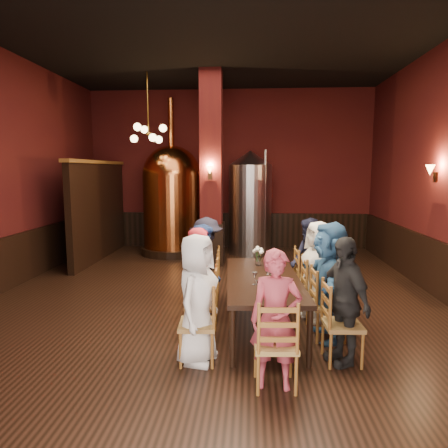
# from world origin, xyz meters

# --- Properties ---
(room) EXTENTS (10.00, 10.02, 4.50)m
(room) POSITION_xyz_m (0.00, 0.00, 2.25)
(room) COLOR black
(room) RESTS_ON ground
(wainscot_back) EXTENTS (7.90, 0.08, 1.00)m
(wainscot_back) POSITION_xyz_m (0.00, 4.96, 0.50)
(wainscot_back) COLOR black
(wainscot_back) RESTS_ON ground
(column) EXTENTS (0.58, 0.58, 4.50)m
(column) POSITION_xyz_m (-0.30, 2.80, 2.25)
(column) COLOR #4A140F
(column) RESTS_ON ground
(partition) EXTENTS (0.22, 3.50, 2.40)m
(partition) POSITION_xyz_m (-3.20, 3.20, 1.20)
(partition) COLOR black
(partition) RESTS_ON ground
(pendant_cluster) EXTENTS (0.90, 0.90, 1.70)m
(pendant_cluster) POSITION_xyz_m (-1.80, 2.90, 3.10)
(pendant_cluster) COLOR #A57226
(pendant_cluster) RESTS_ON room
(sconce_wall) EXTENTS (0.20, 0.20, 0.36)m
(sconce_wall) POSITION_xyz_m (3.90, 0.80, 2.20)
(sconce_wall) COLOR black
(sconce_wall) RESTS_ON room
(sconce_column) EXTENTS (0.20, 0.20, 0.36)m
(sconce_column) POSITION_xyz_m (-0.30, 2.50, 2.20)
(sconce_column) COLOR black
(sconce_column) RESTS_ON column
(dining_table) EXTENTS (1.14, 2.45, 0.75)m
(dining_table) POSITION_xyz_m (0.81, -1.08, 0.69)
(dining_table) COLOR black
(dining_table) RESTS_ON ground
(chair_0) EXTENTS (0.49, 0.49, 0.92)m
(chair_0) POSITION_xyz_m (0.02, -2.12, 0.46)
(chair_0) COLOR brown
(chair_0) RESTS_ON ground
(person_0) EXTENTS (0.66, 0.84, 1.52)m
(person_0) POSITION_xyz_m (0.02, -2.12, 0.76)
(person_0) COLOR white
(person_0) RESTS_ON ground
(chair_1) EXTENTS (0.49, 0.49, 0.92)m
(chair_1) POSITION_xyz_m (-0.02, -1.45, 0.46)
(chair_1) COLOR brown
(chair_1) RESTS_ON ground
(person_1) EXTENTS (0.49, 0.62, 1.50)m
(person_1) POSITION_xyz_m (-0.02, -1.45, 0.75)
(person_1) COLOR red
(person_1) RESTS_ON ground
(chair_2) EXTENTS (0.49, 0.49, 0.92)m
(chair_2) POSITION_xyz_m (-0.06, -0.80, 0.46)
(chair_2) COLOR brown
(chair_2) RESTS_ON ground
(person_2) EXTENTS (0.43, 0.74, 1.46)m
(person_2) POSITION_xyz_m (-0.06, -0.80, 0.73)
(person_2) COLOR navy
(person_2) RESTS_ON ground
(chair_3) EXTENTS (0.49, 0.49, 0.92)m
(chair_3) POSITION_xyz_m (-0.10, -0.13, 0.46)
(chair_3) COLOR brown
(chair_3) RESTS_ON ground
(person_3) EXTENTS (0.58, 0.97, 1.48)m
(person_3) POSITION_xyz_m (-0.10, -0.13, 0.74)
(person_3) COLOR black
(person_3) RESTS_ON ground
(chair_4) EXTENTS (0.49, 0.49, 0.92)m
(chair_4) POSITION_xyz_m (1.71, -2.03, 0.46)
(chair_4) COLOR brown
(chair_4) RESTS_ON ground
(person_4) EXTENTS (0.67, 0.95, 1.50)m
(person_4) POSITION_xyz_m (1.71, -2.03, 0.75)
(person_4) COLOR black
(person_4) RESTS_ON ground
(chair_5) EXTENTS (0.49, 0.49, 0.92)m
(chair_5) POSITION_xyz_m (1.68, -1.36, 0.46)
(chair_5) COLOR brown
(chair_5) RESTS_ON ground
(person_5) EXTENTS (0.54, 1.49, 1.59)m
(person_5) POSITION_xyz_m (1.68, -1.36, 0.79)
(person_5) COLOR #2B5682
(person_5) RESTS_ON ground
(chair_6) EXTENTS (0.49, 0.49, 0.92)m
(chair_6) POSITION_xyz_m (1.64, -0.70, 0.46)
(chair_6) COLOR brown
(chair_6) RESTS_ON ground
(person_6) EXTENTS (0.67, 0.84, 1.50)m
(person_6) POSITION_xyz_m (1.64, -0.70, 0.75)
(person_6) COLOR beige
(person_6) RESTS_ON ground
(chair_7) EXTENTS (0.49, 0.49, 0.92)m
(chair_7) POSITION_xyz_m (1.60, -0.03, 0.46)
(chair_7) COLOR brown
(chair_7) RESTS_ON ground
(person_7) EXTENTS (0.53, 0.78, 1.47)m
(person_7) POSITION_xyz_m (1.60, -0.03, 0.73)
(person_7) COLOR black
(person_7) RESTS_ON ground
(chair_8) EXTENTS (0.49, 0.49, 0.92)m
(chair_8) POSITION_xyz_m (0.90, -2.62, 0.46)
(chair_8) COLOR brown
(chair_8) RESTS_ON ground
(person_8) EXTENTS (0.55, 0.38, 1.46)m
(person_8) POSITION_xyz_m (0.90, -2.62, 0.73)
(person_8) COLOR #A03544
(person_8) RESTS_ON ground
(copper_kettle) EXTENTS (1.74, 1.74, 4.09)m
(copper_kettle) POSITION_xyz_m (-1.47, 3.97, 1.49)
(copper_kettle) COLOR black
(copper_kettle) RESTS_ON ground
(steel_vessel) EXTENTS (1.26, 1.26, 2.75)m
(steel_vessel) POSITION_xyz_m (0.61, 4.11, 1.38)
(steel_vessel) COLOR #B2B2B7
(steel_vessel) RESTS_ON ground
(rose_vase) EXTENTS (0.18, 0.18, 0.30)m
(rose_vase) POSITION_xyz_m (0.76, -0.37, 0.95)
(rose_vase) COLOR white
(rose_vase) RESTS_ON dining_table
(wine_glass_0) EXTENTS (0.07, 0.07, 0.17)m
(wine_glass_0) POSITION_xyz_m (0.95, -1.86, 0.83)
(wine_glass_0) COLOR white
(wine_glass_0) RESTS_ON dining_table
(wine_glass_1) EXTENTS (0.07, 0.07, 0.17)m
(wine_glass_1) POSITION_xyz_m (0.87, -1.33, 0.83)
(wine_glass_1) COLOR white
(wine_glass_1) RESTS_ON dining_table
(wine_glass_2) EXTENTS (0.07, 0.07, 0.17)m
(wine_glass_2) POSITION_xyz_m (0.69, -1.46, 0.83)
(wine_glass_2) COLOR white
(wine_glass_2) RESTS_ON dining_table
(wine_glass_3) EXTENTS (0.07, 0.07, 0.17)m
(wine_glass_3) POSITION_xyz_m (0.76, -2.04, 0.83)
(wine_glass_3) COLOR white
(wine_glass_3) RESTS_ON dining_table
(wine_glass_4) EXTENTS (0.07, 0.07, 0.17)m
(wine_glass_4) POSITION_xyz_m (0.93, -0.70, 0.83)
(wine_glass_4) COLOR white
(wine_glass_4) RESTS_ON dining_table
(wine_glass_5) EXTENTS (0.07, 0.07, 0.17)m
(wine_glass_5) POSITION_xyz_m (0.93, -0.90, 0.83)
(wine_glass_5) COLOR white
(wine_glass_5) RESTS_ON dining_table
(wine_glass_6) EXTENTS (0.07, 0.07, 0.17)m
(wine_glass_6) POSITION_xyz_m (0.73, -1.86, 0.83)
(wine_glass_6) COLOR white
(wine_glass_6) RESTS_ON dining_table
(wine_glass_7) EXTENTS (0.07, 0.07, 0.17)m
(wine_glass_7) POSITION_xyz_m (0.90, -0.39, 0.83)
(wine_glass_7) COLOR white
(wine_glass_7) RESTS_ON dining_table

